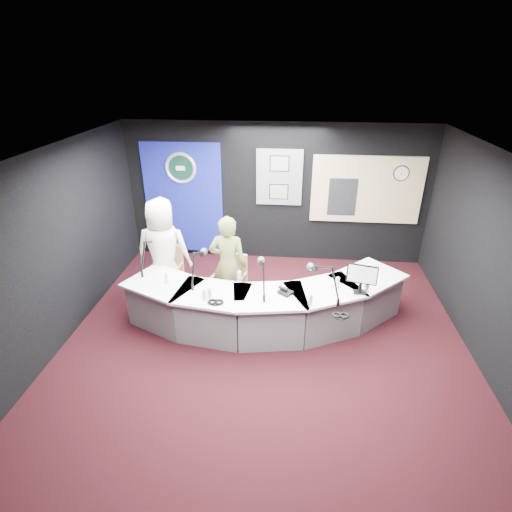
# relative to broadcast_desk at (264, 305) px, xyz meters

# --- Properties ---
(ground) EXTENTS (6.00, 6.00, 0.00)m
(ground) POSITION_rel_broadcast_desk_xyz_m (0.05, -0.55, -0.38)
(ground) COLOR black
(ground) RESTS_ON ground
(ceiling) EXTENTS (6.00, 6.00, 0.02)m
(ceiling) POSITION_rel_broadcast_desk_xyz_m (0.05, -0.55, 2.42)
(ceiling) COLOR silver
(ceiling) RESTS_ON ground
(wall_back) EXTENTS (6.00, 0.02, 2.80)m
(wall_back) POSITION_rel_broadcast_desk_xyz_m (0.05, 2.45, 1.02)
(wall_back) COLOR black
(wall_back) RESTS_ON ground
(wall_front) EXTENTS (6.00, 0.02, 2.80)m
(wall_front) POSITION_rel_broadcast_desk_xyz_m (0.05, -3.55, 1.02)
(wall_front) COLOR black
(wall_front) RESTS_ON ground
(wall_left) EXTENTS (0.02, 6.00, 2.80)m
(wall_left) POSITION_rel_broadcast_desk_xyz_m (-2.95, -0.55, 1.02)
(wall_left) COLOR black
(wall_left) RESTS_ON ground
(wall_right) EXTENTS (0.02, 6.00, 2.80)m
(wall_right) POSITION_rel_broadcast_desk_xyz_m (3.05, -0.55, 1.02)
(wall_right) COLOR black
(wall_right) RESTS_ON ground
(broadcast_desk) EXTENTS (4.50, 1.90, 0.75)m
(broadcast_desk) POSITION_rel_broadcast_desk_xyz_m (0.00, 0.00, 0.00)
(broadcast_desk) COLOR silver
(broadcast_desk) RESTS_ON ground
(backdrop_panel) EXTENTS (1.60, 0.05, 2.30)m
(backdrop_panel) POSITION_rel_broadcast_desk_xyz_m (-1.85, 2.42, 0.88)
(backdrop_panel) COLOR navy
(backdrop_panel) RESTS_ON wall_back
(agency_seal) EXTENTS (0.63, 0.07, 0.63)m
(agency_seal) POSITION_rel_broadcast_desk_xyz_m (-1.85, 2.38, 1.52)
(agency_seal) COLOR silver
(agency_seal) RESTS_ON backdrop_panel
(seal_center) EXTENTS (0.48, 0.01, 0.48)m
(seal_center) POSITION_rel_broadcast_desk_xyz_m (-1.85, 2.38, 1.52)
(seal_center) COLOR #0D2F20
(seal_center) RESTS_ON backdrop_panel
(pinboard) EXTENTS (0.90, 0.04, 1.10)m
(pinboard) POSITION_rel_broadcast_desk_xyz_m (0.10, 2.42, 1.38)
(pinboard) COLOR slate
(pinboard) RESTS_ON wall_back
(framed_photo_upper) EXTENTS (0.34, 0.02, 0.27)m
(framed_photo_upper) POSITION_rel_broadcast_desk_xyz_m (0.10, 2.39, 1.65)
(framed_photo_upper) COLOR #80725D
(framed_photo_upper) RESTS_ON pinboard
(framed_photo_lower) EXTENTS (0.34, 0.02, 0.27)m
(framed_photo_lower) POSITION_rel_broadcast_desk_xyz_m (0.10, 2.39, 1.09)
(framed_photo_lower) COLOR #80725D
(framed_photo_lower) RESTS_ON pinboard
(booth_window_frame) EXTENTS (2.12, 0.06, 1.32)m
(booth_window_frame) POSITION_rel_broadcast_desk_xyz_m (1.80, 2.42, 1.18)
(booth_window_frame) COLOR #D2B483
(booth_window_frame) RESTS_ON wall_back
(booth_glow) EXTENTS (2.00, 0.02, 1.20)m
(booth_glow) POSITION_rel_broadcast_desk_xyz_m (1.80, 2.41, 1.18)
(booth_glow) COLOR beige
(booth_glow) RESTS_ON booth_window_frame
(equipment_rack) EXTENTS (0.55, 0.02, 0.75)m
(equipment_rack) POSITION_rel_broadcast_desk_xyz_m (1.35, 2.39, 1.03)
(equipment_rack) COLOR black
(equipment_rack) RESTS_ON booth_window_frame
(wall_clock) EXTENTS (0.28, 0.01, 0.28)m
(wall_clock) POSITION_rel_broadcast_desk_xyz_m (2.40, 2.39, 1.52)
(wall_clock) COLOR white
(wall_clock) RESTS_ON booth_window_frame
(armchair_left) EXTENTS (0.61, 0.61, 0.94)m
(armchair_left) POSITION_rel_broadcast_desk_xyz_m (-1.75, 0.61, 0.09)
(armchair_left) COLOR #A07D49
(armchair_left) RESTS_ON ground
(armchair_right) EXTENTS (0.61, 0.61, 0.88)m
(armchair_right) POSITION_rel_broadcast_desk_xyz_m (-0.62, 0.41, 0.06)
(armchair_right) COLOR #A07D49
(armchair_right) RESTS_ON ground
(draped_jacket) EXTENTS (0.51, 0.18, 0.70)m
(draped_jacket) POSITION_rel_broadcast_desk_xyz_m (-1.81, 0.85, 0.24)
(draped_jacket) COLOR #6D695C
(draped_jacket) RESTS_ON armchair_left
(person_man) EXTENTS (0.95, 0.66, 1.86)m
(person_man) POSITION_rel_broadcast_desk_xyz_m (-1.75, 0.61, 0.55)
(person_man) COLOR #FFEACB
(person_man) RESTS_ON ground
(person_woman) EXTENTS (0.63, 0.43, 1.68)m
(person_woman) POSITION_rel_broadcast_desk_xyz_m (-0.62, 0.41, 0.47)
(person_woman) COLOR olive
(person_woman) RESTS_ON ground
(computer_monitor) EXTENTS (0.45, 0.14, 0.31)m
(computer_monitor) POSITION_rel_broadcast_desk_xyz_m (1.42, -0.12, 0.70)
(computer_monitor) COLOR black
(computer_monitor) RESTS_ON broadcast_desk
(desk_phone) EXTENTS (0.24, 0.24, 0.05)m
(desk_phone) POSITION_rel_broadcast_desk_xyz_m (0.33, -0.25, 0.40)
(desk_phone) COLOR black
(desk_phone) RESTS_ON broadcast_desk
(headphones_near) EXTENTS (0.21, 0.21, 0.03)m
(headphones_near) POSITION_rel_broadcast_desk_xyz_m (1.08, -0.75, 0.39)
(headphones_near) COLOR black
(headphones_near) RESTS_ON broadcast_desk
(headphones_far) EXTENTS (0.19, 0.19, 0.03)m
(headphones_far) POSITION_rel_broadcast_desk_xyz_m (-0.64, -0.59, 0.39)
(headphones_far) COLOR black
(headphones_far) RESTS_ON broadcast_desk
(paper_stack) EXTENTS (0.21, 0.29, 0.00)m
(paper_stack) POSITION_rel_broadcast_desk_xyz_m (-1.53, -0.13, 0.38)
(paper_stack) COLOR white
(paper_stack) RESTS_ON broadcast_desk
(notepad) EXTENTS (0.26, 0.33, 0.00)m
(notepad) POSITION_rel_broadcast_desk_xyz_m (-0.31, -0.65, 0.38)
(notepad) COLOR white
(notepad) RESTS_ON broadcast_desk
(boom_mic_a) EXTENTS (0.24, 0.73, 0.60)m
(boom_mic_a) POSITION_rel_broadcast_desk_xyz_m (-1.87, 0.35, 0.68)
(boom_mic_a) COLOR black
(boom_mic_a) RESTS_ON broadcast_desk
(boom_mic_b) EXTENTS (0.18, 0.74, 0.60)m
(boom_mic_b) POSITION_rel_broadcast_desk_xyz_m (-1.02, 0.04, 0.68)
(boom_mic_b) COLOR black
(boom_mic_b) RESTS_ON broadcast_desk
(boom_mic_c) EXTENTS (0.22, 0.73, 0.60)m
(boom_mic_c) POSITION_rel_broadcast_desk_xyz_m (-0.01, -0.18, 0.68)
(boom_mic_c) COLOR black
(boom_mic_c) RESTS_ON broadcast_desk
(boom_mic_d) EXTENTS (0.50, 0.61, 0.60)m
(boom_mic_d) POSITION_rel_broadcast_desk_xyz_m (0.88, -0.25, 0.68)
(boom_mic_d) COLOR black
(boom_mic_d) RESTS_ON broadcast_desk
(water_bottles) EXTENTS (3.08, 0.64, 0.18)m
(water_bottles) POSITION_rel_broadcast_desk_xyz_m (0.02, -0.22, 0.46)
(water_bottles) COLOR silver
(water_bottles) RESTS_ON broadcast_desk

